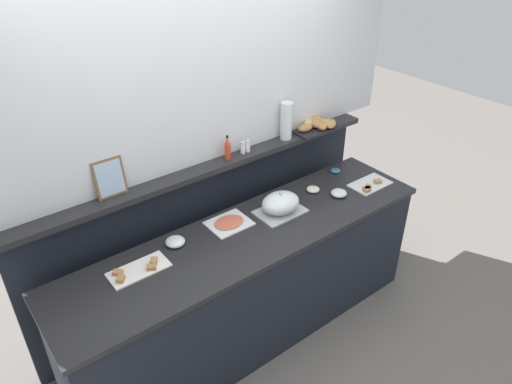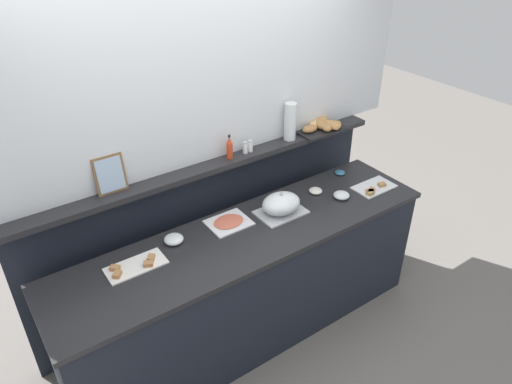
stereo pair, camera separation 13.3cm
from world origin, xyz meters
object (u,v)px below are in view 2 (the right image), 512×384
at_px(glass_bowl_medium, 174,239).
at_px(condiment_bowl_red, 316,191).
at_px(sandwich_platter_rear, 374,188).
at_px(water_carafe, 290,121).
at_px(glass_bowl_large, 341,195).
at_px(serving_cloche, 281,204).
at_px(bread_basket, 321,125).
at_px(framed_picture, 110,175).
at_px(condiment_bowl_dark, 340,173).
at_px(salt_shaker, 245,148).
at_px(cold_cuts_platter, 229,222).
at_px(pepper_shaker, 250,146).
at_px(hot_sauce_bottle, 230,148).
at_px(sandwich_platter_side, 135,266).

bearing_deg(glass_bowl_medium, condiment_bowl_red, -3.17).
height_order(sandwich_platter_rear, water_carafe, water_carafe).
bearing_deg(sandwich_platter_rear, glass_bowl_large, 170.66).
relative_size(serving_cloche, bread_basket, 0.85).
bearing_deg(framed_picture, condiment_bowl_dark, -7.78).
distance_m(glass_bowl_medium, salt_shaker, 0.84).
xyz_separation_m(glass_bowl_large, salt_shaker, (-0.54, 0.47, 0.36)).
relative_size(cold_cuts_platter, glass_bowl_medium, 2.26).
bearing_deg(serving_cloche, pepper_shaker, 90.85).
relative_size(glass_bowl_medium, pepper_shaker, 1.44).
relative_size(cold_cuts_platter, bread_basket, 0.71).
xyz_separation_m(cold_cuts_platter, salt_shaker, (0.32, 0.26, 0.37)).
xyz_separation_m(hot_sauce_bottle, water_carafe, (0.54, 0.00, 0.07)).
height_order(glass_bowl_medium, condiment_bowl_red, glass_bowl_medium).
distance_m(serving_cloche, glass_bowl_large, 0.50).
relative_size(pepper_shaker, water_carafe, 0.30).
relative_size(glass_bowl_medium, salt_shaker, 1.44).
bearing_deg(pepper_shaker, salt_shaker, 180.00).
xyz_separation_m(glass_bowl_medium, framed_picture, (-0.25, 0.28, 0.43)).
bearing_deg(glass_bowl_large, salt_shaker, 138.96).
bearing_deg(glass_bowl_medium, framed_picture, 131.86).
xyz_separation_m(pepper_shaker, water_carafe, (0.36, -0.00, 0.10)).
bearing_deg(water_carafe, condiment_bowl_dark, -28.22).
xyz_separation_m(condiment_bowl_dark, hot_sauce_bottle, (-0.91, 0.20, 0.40)).
distance_m(salt_shaker, framed_picture, 0.97).
height_order(condiment_bowl_red, bread_basket, bread_basket).
bearing_deg(glass_bowl_medium, hot_sauce_bottle, 22.09).
bearing_deg(framed_picture, condiment_bowl_red, -13.73).
xyz_separation_m(sandwich_platter_side, condiment_bowl_red, (1.45, 0.02, 0.01)).
relative_size(condiment_bowl_dark, pepper_shaker, 0.93).
distance_m(cold_cuts_platter, pepper_shaker, 0.58).
bearing_deg(sandwich_platter_rear, framed_picture, 162.89).
height_order(sandwich_platter_rear, bread_basket, bread_basket).
height_order(condiment_bowl_dark, salt_shaker, salt_shaker).
height_order(sandwich_platter_rear, serving_cloche, serving_cloche).
relative_size(condiment_bowl_red, condiment_bowl_dark, 1.22).
distance_m(hot_sauce_bottle, salt_shaker, 0.14).
relative_size(serving_cloche, condiment_bowl_dark, 4.18).
relative_size(condiment_bowl_red, bread_basket, 0.25).
relative_size(sandwich_platter_side, serving_cloche, 1.06).
xyz_separation_m(hot_sauce_bottle, framed_picture, (-0.84, 0.04, 0.04)).
relative_size(glass_bowl_large, bread_basket, 0.30).
height_order(condiment_bowl_dark, hot_sauce_bottle, hot_sauce_bottle).
bearing_deg(hot_sauce_bottle, serving_cloche, -63.73).
height_order(serving_cloche, framed_picture, framed_picture).
xyz_separation_m(sandwich_platter_rear, serving_cloche, (-0.78, 0.15, 0.06)).
height_order(sandwich_platter_side, glass_bowl_large, glass_bowl_large).
relative_size(glass_bowl_large, salt_shaker, 1.37).
xyz_separation_m(sandwich_platter_side, condiment_bowl_dark, (1.80, 0.13, 0.00)).
xyz_separation_m(sandwich_platter_side, bread_basket, (1.74, 0.32, 0.36)).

